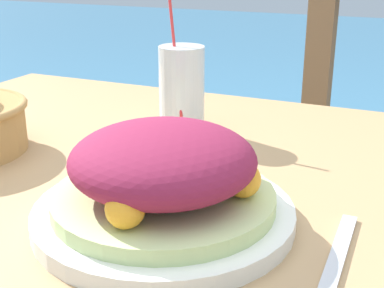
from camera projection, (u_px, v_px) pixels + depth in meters
patio_table at (184, 243)px, 0.74m from camera, size 1.27×0.92×0.76m
railing_fence at (320, 54)px, 1.47m from camera, size 2.80×0.08×1.04m
sea_backdrop at (383, 78)px, 3.82m from camera, size 12.00×4.00×0.39m
salad_plate at (164, 182)px, 0.60m from camera, size 0.30×0.30×0.11m
drink_glass at (182, 89)px, 0.90m from camera, size 0.08×0.08×0.24m
fork at (338, 256)px, 0.54m from camera, size 0.02×0.18×0.00m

